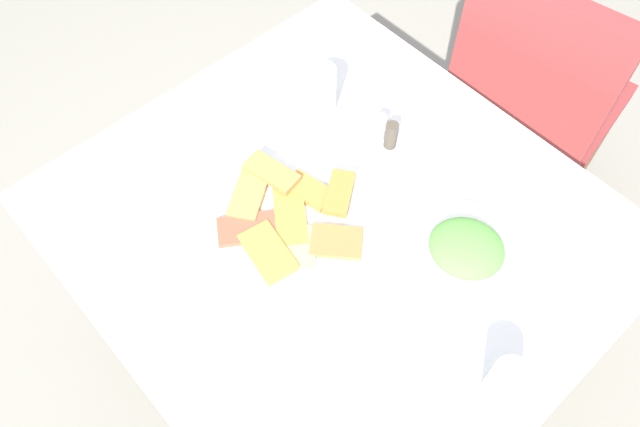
{
  "coord_description": "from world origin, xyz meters",
  "views": [
    {
      "loc": [
        0.45,
        -0.45,
        1.77
      ],
      "look_at": [
        -0.02,
        -0.02,
        0.77
      ],
      "focal_mm": 35.05,
      "sensor_mm": 36.0,
      "label": 1
    }
  ],
  "objects": [
    {
      "name": "spoon",
      "position": [
        -0.4,
        0.01,
        0.74
      ],
      "size": [
        0.17,
        0.04,
        0.0
      ],
      "primitive_type": "cube",
      "rotation": [
        0.0,
        0.0,
        0.13
      ],
      "color": "silver",
      "rests_on": "paper_napkin"
    },
    {
      "name": "dining_table",
      "position": [
        0.0,
        0.0,
        0.65
      ],
      "size": [
        1.01,
        0.93,
        0.74
      ],
      "color": "white",
      "rests_on": "ground_plane"
    },
    {
      "name": "drinking_glass",
      "position": [
        0.42,
        -0.02,
        0.78
      ],
      "size": [
        0.07,
        0.07,
        0.09
      ],
      "primitive_type": "cylinder",
      "color": "silver",
      "rests_on": "dining_table"
    },
    {
      "name": "pide_platter",
      "position": [
        -0.06,
        -0.07,
        0.75
      ],
      "size": [
        0.32,
        0.32,
        0.04
      ],
      "color": "white",
      "rests_on": "dining_table"
    },
    {
      "name": "soda_can",
      "position": [
        -0.23,
        0.17,
        0.8
      ],
      "size": [
        0.09,
        0.09,
        0.12
      ],
      "primitive_type": "cylinder",
      "rotation": [
        0.0,
        0.0,
        2.34
      ],
      "color": "silver",
      "rests_on": "dining_table"
    },
    {
      "name": "paper_napkin",
      "position": [
        -0.4,
        -0.01,
        0.74
      ],
      "size": [
        0.13,
        0.13,
        0.0
      ],
      "primitive_type": "cube",
      "rotation": [
        0.0,
        0.0,
        0.24
      ],
      "color": "white",
      "rests_on": "dining_table"
    },
    {
      "name": "fork",
      "position": [
        -0.4,
        -0.03,
        0.74
      ],
      "size": [
        0.19,
        0.05,
        0.0
      ],
      "primitive_type": "cube",
      "rotation": [
        0.0,
        0.0,
        0.19
      ],
      "color": "silver",
      "rests_on": "paper_napkin"
    },
    {
      "name": "salad_plate_greens",
      "position": [
        0.21,
        0.13,
        0.75
      ],
      "size": [
        0.24,
        0.24,
        0.05
      ],
      "color": "white",
      "rests_on": "dining_table"
    },
    {
      "name": "dining_chair",
      "position": [
        -0.03,
        0.76,
        0.51
      ],
      "size": [
        0.49,
        0.49,
        0.91
      ],
      "color": "#953535",
      "rests_on": "ground_plane"
    },
    {
      "name": "condiment_caddy",
      "position": [
        -0.07,
        0.2,
        0.76
      ],
      "size": [
        0.11,
        0.11,
        0.08
      ],
      "color": "#B2B2B7",
      "rests_on": "dining_table"
    },
    {
      "name": "ground_plane",
      "position": [
        0.0,
        0.0,
        0.0
      ],
      "size": [
        6.0,
        6.0,
        0.0
      ],
      "primitive_type": "plane",
      "color": "gray"
    }
  ]
}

